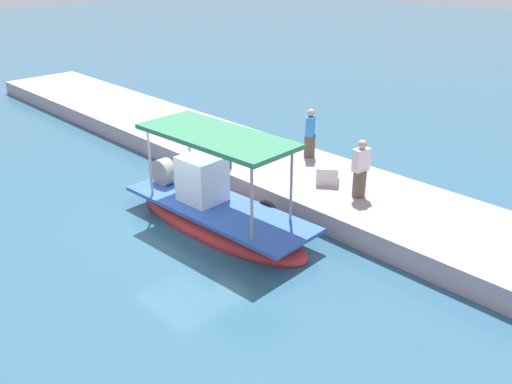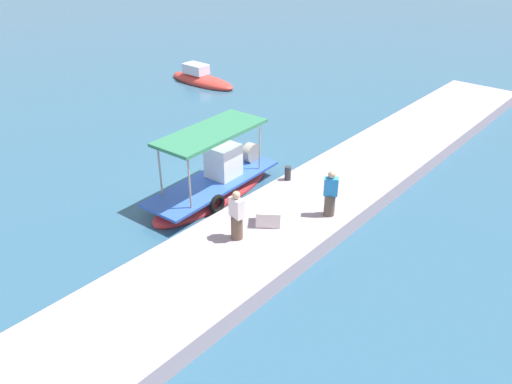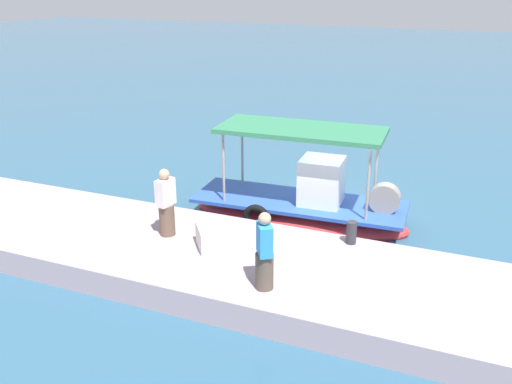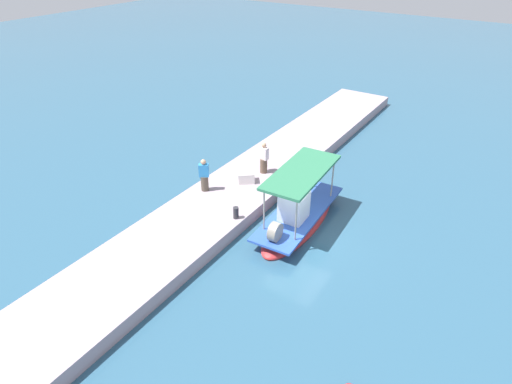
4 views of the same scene
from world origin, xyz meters
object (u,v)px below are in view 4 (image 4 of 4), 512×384
Objects in this scene: fisherman_near_bollard at (264,159)px; mooring_bollard at (236,213)px; fisherman_by_crate at (204,176)px; cargo_crate at (246,177)px; main_fishing_boat at (298,216)px.

mooring_bollard is (4.14, 1.20, -0.48)m from fisherman_near_bollard.
fisherman_by_crate reaches higher than mooring_bollard.
main_fishing_boat is at bearing 73.35° from cargo_crate.
main_fishing_boat reaches higher than mooring_bollard.
cargo_crate is at bearing -153.81° from mooring_bollard.
fisherman_near_bollard is 2.08× the size of cargo_crate.
fisherman_by_crate is at bearing -113.35° from mooring_bollard.
fisherman_by_crate reaches higher than cargo_crate.
cargo_crate is at bearing -106.65° from main_fishing_boat.
fisherman_near_bollard is 3.32m from fisherman_by_crate.
fisherman_near_bollard is 1.39m from cargo_crate.
main_fishing_boat is 2.77m from mooring_bollard.
mooring_bollard is at bearing -48.17° from main_fishing_boat.
fisherman_by_crate is (3.02, -1.39, -0.01)m from fisherman_near_bollard.
mooring_bollard is (1.12, 2.59, -0.47)m from fisherman_by_crate.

